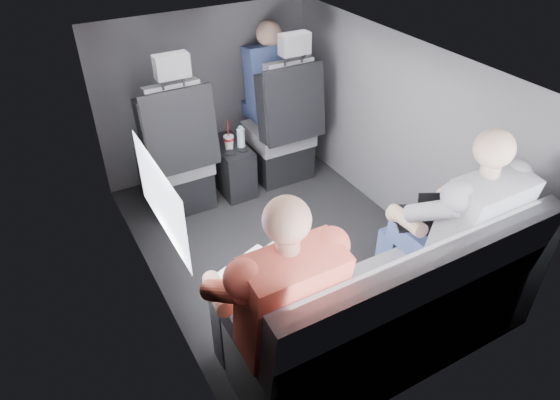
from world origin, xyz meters
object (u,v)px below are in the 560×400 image
laptop_white (257,273)px  laptop_black (434,217)px  passenger_rear_right (454,228)px  passenger_front_right (270,82)px  front_seat_right (282,134)px  soda_cup (229,142)px  rear_bench (387,317)px  front_seat_left (177,162)px  center_console (231,167)px  passenger_rear_left (274,303)px  water_bottle (241,138)px

laptop_white → laptop_black: bearing=-4.1°
passenger_rear_right → passenger_front_right: size_ratio=1.57×
front_seat_right → soda_cup: (-0.48, -0.01, 0.06)m
front_seat_right → rear_bench: bearing=-103.3°
passenger_front_right → laptop_black: bearing=-90.2°
front_seat_left → passenger_front_right: (0.93, 0.26, 0.35)m
passenger_front_right → passenger_rear_right: bearing=-89.9°
center_console → passenger_rear_left: 2.00m
front_seat_left → water_bottle: bearing=-4.0°
front_seat_left → rear_bench: front_seat_left is taller
front_seat_left → passenger_rear_right: (0.94, -1.81, 0.25)m
front_seat_right → passenger_rear_right: passenger_rear_right is taller
front_seat_left → rear_bench: 1.96m
soda_cup → passenger_rear_right: 1.88m
front_seat_left → center_console: size_ratio=2.64×
passenger_front_right → passenger_rear_left: bearing=-117.9°
center_console → passenger_front_right: bearing=24.4°
front_seat_right → laptop_black: size_ratio=2.73×
front_seat_left → soda_cup: 0.43m
passenger_rear_left → laptop_black: bearing=7.4°
rear_bench → laptop_white: bearing=152.0°
passenger_rear_right → passenger_rear_left: bearing=180.0°
center_console → laptop_white: bearing=-109.8°
front_seat_right → rear_bench: front_seat_right is taller
front_seat_right → passenger_rear_right: 1.82m
front_seat_left → rear_bench: bearing=-76.7°
front_seat_right → passenger_front_right: 0.44m
front_seat_left → front_seat_right: size_ratio=1.00×
front_seat_right → water_bottle: size_ratio=7.04×
water_bottle → front_seat_left: bearing=176.0°
center_console → soda_cup: size_ratio=2.00×
passenger_front_right → soda_cup: bearing=-152.1°
rear_bench → passenger_rear_left: bearing=171.2°
front_seat_right → soda_cup: bearing=-178.7°
front_seat_left → passenger_rear_right: 2.05m
front_seat_left → laptop_white: size_ratio=2.97×
soda_cup → passenger_front_right: (0.51, 0.27, 0.29)m
rear_bench → passenger_rear_left: (-0.61, 0.09, 0.34)m
laptop_white → front_seat_right: bearing=56.9°
laptop_black → passenger_rear_left: (-1.09, -0.14, 0.01)m
water_bottle → laptop_black: size_ratio=0.39×
passenger_rear_left → passenger_front_right: (1.09, 2.07, 0.10)m
laptop_white → passenger_rear_right: (1.07, -0.22, 0.01)m
water_bottle → passenger_rear_left: (-0.68, -1.77, 0.16)m
soda_cup → laptop_black: laptop_black is taller
laptop_black → passenger_rear_left: bearing=-172.6°
water_bottle → passenger_rear_right: 1.83m
front_seat_left → laptop_black: size_ratio=2.73×
front_seat_right → center_console: 0.49m
water_bottle → passenger_front_right: 0.57m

